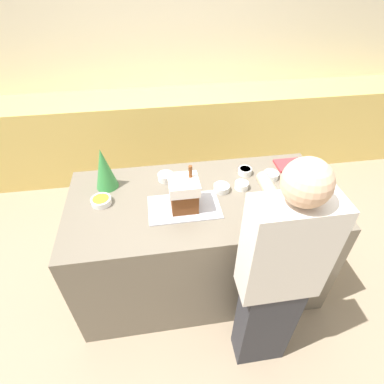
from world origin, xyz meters
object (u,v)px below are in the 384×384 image
candy_bowl_behind_tray (101,201)px  candy_bowl_beside_tree (245,171)px  candy_bowl_center_rear (222,188)px  candy_bowl_near_tray_right (292,187)px  candy_bowl_far_left (166,177)px  gingerbread_house (184,193)px  candy_bowl_far_right (271,175)px  candy_bowl_front_corner (242,185)px  decorative_tree (104,169)px  baking_tray (184,207)px  person (276,280)px  cookbook (291,165)px

candy_bowl_behind_tray → candy_bowl_beside_tree: size_ratio=1.33×
candy_bowl_behind_tray → candy_bowl_center_rear: (0.83, 0.01, 0.00)m
candy_bowl_near_tray_right → candy_bowl_far_left: candy_bowl_far_left is taller
gingerbread_house → candy_bowl_far_right: gingerbread_house is taller
gingerbread_house → candy_bowl_front_corner: gingerbread_house is taller
decorative_tree → candy_bowl_near_tray_right: (1.30, -0.24, -0.13)m
gingerbread_house → candy_bowl_far_right: bearing=18.7°
baking_tray → candy_bowl_near_tray_right: bearing=5.2°
person → candy_bowl_far_left: bearing=120.5°
gingerbread_house → candy_bowl_beside_tree: (0.51, 0.31, -0.10)m
gingerbread_house → candy_bowl_far_left: 0.35m
candy_bowl_center_rear → candy_bowl_behind_tray: bearing=-179.0°
candy_bowl_near_tray_right → cookbook: candy_bowl_near_tray_right is taller
candy_bowl_far_left → gingerbread_house: bearing=-73.3°
decorative_tree → candy_bowl_near_tray_right: bearing=-10.4°
candy_bowl_beside_tree → candy_bowl_far_right: 0.19m
candy_bowl_behind_tray → gingerbread_house: bearing=-12.8°
cookbook → decorative_tree: bearing=-178.0°
candy_bowl_far_right → person: (-0.25, -0.81, -0.10)m
candy_bowl_near_tray_right → candy_bowl_front_corner: (-0.35, 0.07, -0.00)m
candy_bowl_beside_tree → candy_bowl_far_right: size_ratio=0.89×
baking_tray → cookbook: size_ratio=2.01×
gingerbread_house → cookbook: bearing=21.8°
baking_tray → candy_bowl_beside_tree: 0.59m
candy_bowl_front_corner → cookbook: (0.46, 0.21, -0.02)m
decorative_tree → cookbook: size_ratio=1.31×
candy_bowl_beside_tree → gingerbread_house: bearing=-148.4°
candy_bowl_beside_tree → person: (-0.07, -0.89, -0.10)m
candy_bowl_beside_tree → candy_bowl_front_corner: same height
candy_bowl_beside_tree → candy_bowl_center_rear: size_ratio=0.90×
candy_bowl_front_corner → candy_bowl_far_left: (-0.53, 0.18, 0.00)m
candy_bowl_behind_tray → candy_bowl_far_right: size_ratio=1.19×
cookbook → person: bearing=-116.2°
decorative_tree → person: (0.95, -0.89, -0.23)m
gingerbread_house → candy_bowl_far_right: 0.73m
decorative_tree → candy_bowl_front_corner: bearing=-9.9°
candy_bowl_far_left → cookbook: candy_bowl_far_left is taller
decorative_tree → cookbook: 1.42m
candy_bowl_behind_tray → candy_bowl_far_right: candy_bowl_far_right is taller
baking_tray → candy_bowl_beside_tree: candy_bowl_beside_tree is taller
candy_bowl_front_corner → candy_bowl_far_left: bearing=161.2°
decorative_tree → candy_bowl_center_rear: 0.83m
baking_tray → cookbook: cookbook is taller
person → candy_bowl_behind_tray: bearing=144.3°
baking_tray → candy_bowl_far_right: candy_bowl_far_right is taller
candy_bowl_far_right → candy_bowl_far_left: (-0.78, 0.09, 0.00)m
gingerbread_house → person: size_ratio=0.18×
decorative_tree → candy_bowl_near_tray_right: size_ratio=2.26×
candy_bowl_beside_tree → candy_bowl_far_left: (-0.60, 0.01, 0.00)m
candy_bowl_front_corner → candy_bowl_center_rear: candy_bowl_front_corner is taller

